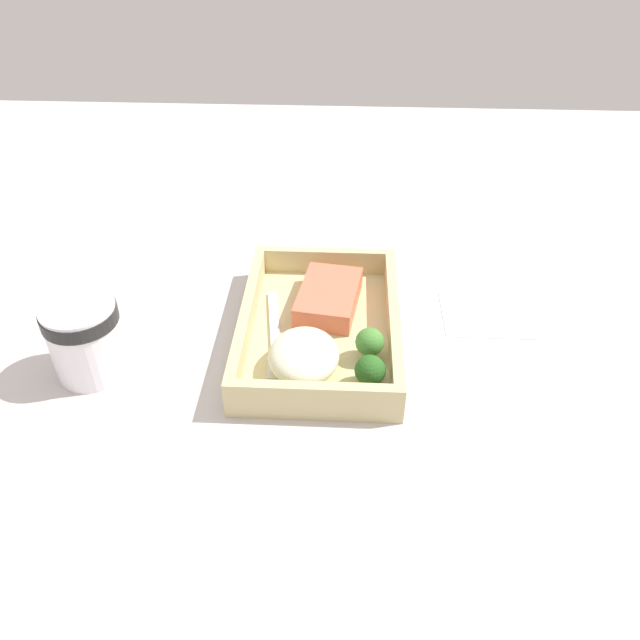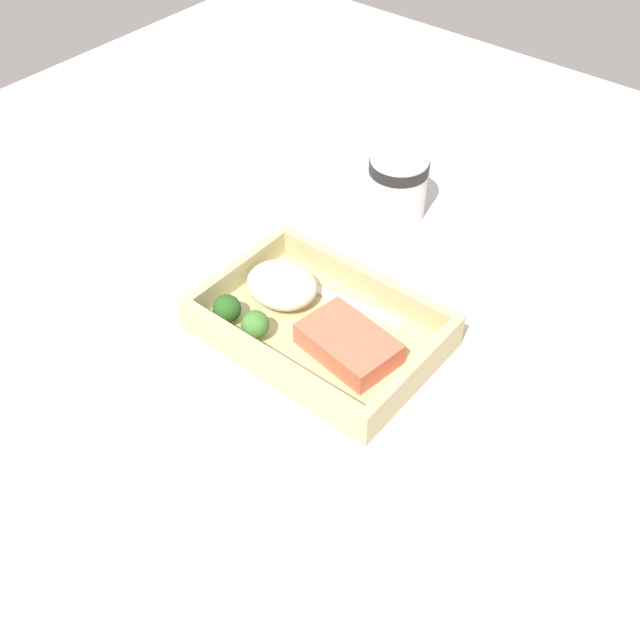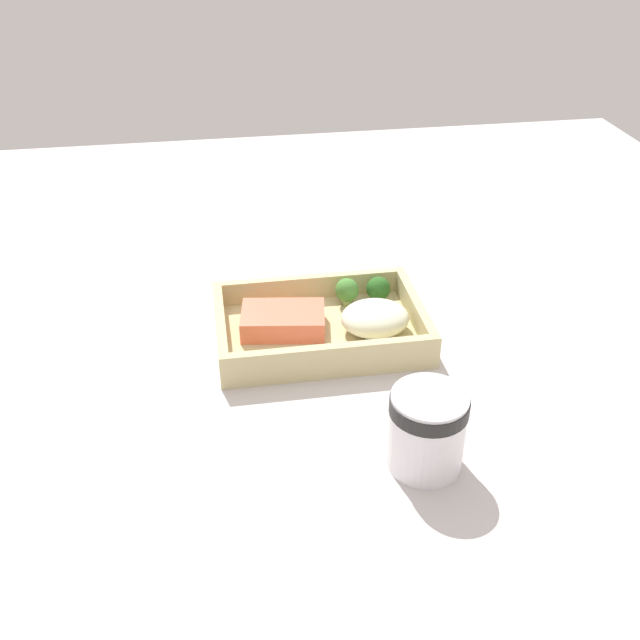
% 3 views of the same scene
% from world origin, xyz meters
% --- Properties ---
extents(ground_plane, '(1.60, 1.60, 0.02)m').
position_xyz_m(ground_plane, '(0.00, 0.00, -0.01)').
color(ground_plane, beige).
extents(takeout_tray, '(0.27, 0.18, 0.01)m').
position_xyz_m(takeout_tray, '(0.00, 0.00, 0.01)').
color(takeout_tray, '#C6B882').
rests_on(takeout_tray, ground_plane).
extents(tray_rim, '(0.27, 0.18, 0.03)m').
position_xyz_m(tray_rim, '(0.00, 0.00, 0.03)').
color(tray_rim, '#C6B882').
rests_on(tray_rim, takeout_tray).
extents(salmon_fillet, '(0.11, 0.08, 0.03)m').
position_xyz_m(salmon_fillet, '(-0.05, 0.01, 0.03)').
color(salmon_fillet, '#E0694C').
rests_on(salmon_fillet, takeout_tray).
extents(mashed_potatoes, '(0.09, 0.08, 0.04)m').
position_xyz_m(mashed_potatoes, '(0.07, -0.01, 0.03)').
color(mashed_potatoes, silver).
rests_on(mashed_potatoes, takeout_tray).
extents(broccoli_floret_1, '(0.03, 0.03, 0.04)m').
position_xyz_m(broccoli_floret_1, '(0.05, 0.06, 0.03)').
color(broccoli_floret_1, '#87A35B').
rests_on(broccoli_floret_1, takeout_tray).
extents(broccoli_floret_2, '(0.03, 0.03, 0.04)m').
position_xyz_m(broccoli_floret_2, '(0.09, 0.06, 0.03)').
color(broccoli_floret_2, '#82AF68').
rests_on(broccoli_floret_2, takeout_tray).
extents(fork, '(0.16, 0.04, 0.00)m').
position_xyz_m(fork, '(0.02, -0.05, 0.01)').
color(fork, silver).
rests_on(fork, takeout_tray).
extents(paper_cup, '(0.08, 0.08, 0.09)m').
position_xyz_m(paper_cup, '(0.07, -0.25, 0.05)').
color(paper_cup, white).
rests_on(paper_cup, ground_plane).
extents(receipt_slip, '(0.09, 0.11, 0.00)m').
position_xyz_m(receipt_slip, '(-0.05, 0.21, 0.00)').
color(receipt_slip, white).
rests_on(receipt_slip, ground_plane).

